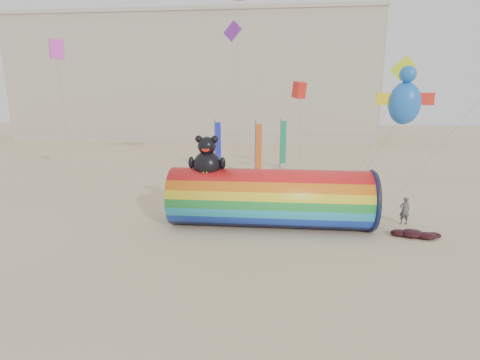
# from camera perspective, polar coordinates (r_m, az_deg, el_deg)

# --- Properties ---
(ground) EXTENTS (160.00, 160.00, 0.00)m
(ground) POSITION_cam_1_polar(r_m,az_deg,el_deg) (22.14, -1.69, -6.90)
(ground) COLOR #CCB58C
(ground) RESTS_ON ground
(hotel_building) EXTENTS (60.40, 15.40, 20.60)m
(hotel_building) POSITION_cam_1_polar(r_m,az_deg,el_deg) (68.30, -6.92, 15.02)
(hotel_building) COLOR #B7AD99
(hotel_building) RESTS_ON ground
(windsock_assembly) EXTENTS (11.55, 3.52, 5.33)m
(windsock_assembly) POSITION_cam_1_polar(r_m,az_deg,el_deg) (21.59, 4.60, -2.53)
(windsock_assembly) COLOR red
(windsock_assembly) RESTS_ON ground
(kite_handler) EXTENTS (0.65, 0.46, 1.66)m
(kite_handler) POSITION_cam_1_polar(r_m,az_deg,el_deg) (24.10, 23.78, -4.29)
(kite_handler) COLOR #4B4C52
(kite_handler) RESTS_ON ground
(fabric_bundle) EXTENTS (2.62, 1.35, 0.41)m
(fabric_bundle) POSITION_cam_1_polar(r_m,az_deg,el_deg) (22.40, 25.15, -7.44)
(fabric_bundle) COLOR #380A0F
(fabric_bundle) RESTS_ON ground
(festival_banners) EXTENTS (7.12, 4.82, 5.20)m
(festival_banners) POSITION_cam_1_polar(r_m,az_deg,el_deg) (37.31, 2.01, 5.32)
(festival_banners) COLOR #59595E
(festival_banners) RESTS_ON ground
(flying_kites) EXTENTS (28.52, 11.63, 10.31)m
(flying_kites) POSITION_cam_1_polar(r_m,az_deg,el_deg) (27.61, 7.40, 22.55)
(flying_kites) COLOR #E6480C
(flying_kites) RESTS_ON ground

